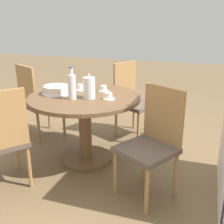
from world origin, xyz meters
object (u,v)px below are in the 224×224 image
(coffee_pot, at_px, (89,87))
(water_bottle, at_px, (72,86))
(chair_b, at_px, (1,138))
(chair_d, at_px, (132,99))
(cake_main, at_px, (56,90))
(cup_a, at_px, (109,97))
(cup_c, at_px, (80,88))
(cup_b, at_px, (104,89))
(chair_c, at_px, (152,141))
(chair_a, at_px, (37,101))

(coffee_pot, distance_m, water_bottle, 0.16)
(chair_b, xyz_separation_m, chair_d, (-1.53, 0.74, 0.00))
(cake_main, height_order, cup_a, cake_main)
(chair_b, distance_m, coffee_pot, 0.92)
(water_bottle, distance_m, cup_c, 0.36)
(cup_c, bearing_deg, cup_a, 61.58)
(chair_d, height_order, cup_b, chair_d)
(chair_b, distance_m, cup_c, 1.00)
(chair_d, distance_m, coffee_pot, 0.96)
(water_bottle, bearing_deg, chair_d, 160.15)
(chair_c, bearing_deg, chair_b, -134.01)
(coffee_pot, bearing_deg, chair_a, -114.47)
(chair_d, xyz_separation_m, cup_c, (0.62, -0.42, 0.25))
(chair_a, relative_size, cup_b, 7.87)
(coffee_pot, relative_size, water_bottle, 0.77)
(chair_c, relative_size, water_bottle, 2.95)
(water_bottle, relative_size, cup_c, 2.67)
(coffee_pot, height_order, cup_c, coffee_pot)
(coffee_pot, distance_m, cup_b, 0.31)
(cake_main, distance_m, cup_c, 0.28)
(chair_c, distance_m, water_bottle, 0.93)
(chair_a, relative_size, chair_b, 1.00)
(chair_a, bearing_deg, cup_b, -159.30)
(chair_a, xyz_separation_m, cup_a, (0.36, 1.07, 0.25))
(chair_d, xyz_separation_m, cup_a, (0.84, -0.01, 0.25))
(chair_c, relative_size, cup_a, 7.87)
(chair_a, height_order, coffee_pot, coffee_pot)
(water_bottle, bearing_deg, chair_b, -34.45)
(chair_b, height_order, chair_d, same)
(chair_d, bearing_deg, cup_b, -171.56)
(coffee_pot, height_order, cup_a, coffee_pot)
(cup_c, bearing_deg, chair_b, -19.27)
(chair_b, distance_m, cup_b, 1.14)
(chair_c, xyz_separation_m, water_bottle, (-0.21, -0.83, 0.35))
(chair_a, distance_m, water_bottle, 0.94)
(chair_a, bearing_deg, cake_main, 170.70)
(cake_main, bearing_deg, cup_a, 90.04)
(chair_d, relative_size, water_bottle, 2.95)
(chair_d, bearing_deg, cup_a, -156.55)
(chair_b, bearing_deg, cup_b, -174.77)
(chair_d, relative_size, cake_main, 3.28)
(chair_d, relative_size, coffee_pot, 3.81)
(chair_a, relative_size, coffee_pot, 3.81)
(chair_a, height_order, cup_a, chair_a)
(chair_a, relative_size, cake_main, 3.28)
(water_bottle, bearing_deg, cup_b, 154.21)
(water_bottle, bearing_deg, chair_a, -123.22)
(coffee_pot, bearing_deg, water_bottle, -60.10)
(chair_d, bearing_deg, chair_a, 137.95)
(coffee_pot, distance_m, cake_main, 0.39)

